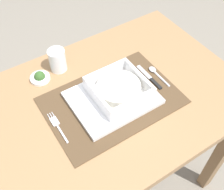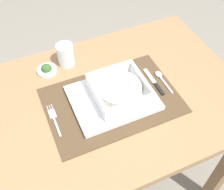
{
  "view_description": "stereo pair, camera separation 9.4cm",
  "coord_description": "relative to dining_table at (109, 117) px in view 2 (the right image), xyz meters",
  "views": [
    {
      "loc": [
        -0.32,
        -0.52,
        1.48
      ],
      "look_at": [
        0.01,
        -0.02,
        0.76
      ],
      "focal_mm": 44.91,
      "sensor_mm": 36.0,
      "label": 1
    },
    {
      "loc": [
        -0.24,
        -0.57,
        1.48
      ],
      "look_at": [
        0.01,
        -0.02,
        0.76
      ],
      "focal_mm": 44.91,
      "sensor_mm": 36.0,
      "label": 2
    }
  ],
  "objects": [
    {
      "name": "serving_plate",
      "position": [
        0.01,
        -0.01,
        0.12
      ],
      "size": [
        0.28,
        0.22,
        0.02
      ],
      "primitive_type": "cube",
      "color": "white",
      "rests_on": "placemat"
    },
    {
      "name": "condiment_saucer",
      "position": [
        -0.16,
        0.21,
        0.12
      ],
      "size": [
        0.07,
        0.07,
        0.04
      ],
      "color": "white",
      "rests_on": "dining_table"
    },
    {
      "name": "drinking_glass",
      "position": [
        -0.08,
        0.22,
        0.15
      ],
      "size": [
        0.06,
        0.06,
        0.09
      ],
      "color": "white",
      "rests_on": "dining_table"
    },
    {
      "name": "porridge_bowl",
      "position": [
        0.03,
        -0.02,
        0.16
      ],
      "size": [
        0.18,
        0.18,
        0.06
      ],
      "color": "white",
      "rests_on": "serving_plate"
    },
    {
      "name": "placemat",
      "position": [
        0.01,
        -0.02,
        0.12
      ],
      "size": [
        0.45,
        0.31,
        0.0
      ],
      "primitive_type": "cube",
      "color": "#4C3823",
      "rests_on": "dining_table"
    },
    {
      "name": "butter_knife",
      "position": [
        0.18,
        -0.01,
        0.12
      ],
      "size": [
        0.01,
        0.14,
        0.01
      ],
      "rotation": [
        0.0,
        0.0,
        -0.04
      ],
      "color": "black",
      "rests_on": "placemat"
    },
    {
      "name": "dining_table",
      "position": [
        0.0,
        0.0,
        0.0
      ],
      "size": [
        0.96,
        0.65,
        0.73
      ],
      "color": "#936D47",
      "rests_on": "ground"
    },
    {
      "name": "fork",
      "position": [
        -0.2,
        -0.01,
        0.12
      ],
      "size": [
        0.02,
        0.13,
        0.0
      ],
      "rotation": [
        0.0,
        0.0,
        -0.08
      ],
      "color": "silver",
      "rests_on": "placemat"
    },
    {
      "name": "spoon",
      "position": [
        0.21,
        0.01,
        0.12
      ],
      "size": [
        0.02,
        0.11,
        0.01
      ],
      "rotation": [
        0.0,
        0.0,
        -0.06
      ],
      "color": "silver",
      "rests_on": "placemat"
    },
    {
      "name": "ground_plane",
      "position": [
        0.0,
        0.0,
        -0.61
      ],
      "size": [
        6.0,
        6.0,
        0.0
      ],
      "primitive_type": "plane",
      "color": "gray"
    }
  ]
}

